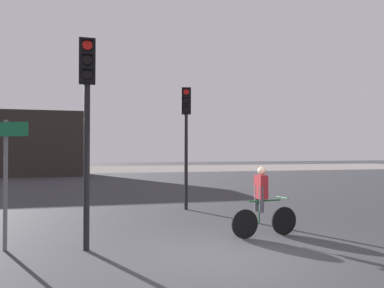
{
  "coord_description": "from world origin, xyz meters",
  "views": [
    {
      "loc": [
        -2.44,
        -6.46,
        1.98
      ],
      "look_at": [
        0.5,
        5.0,
        2.2
      ],
      "focal_mm": 35.0,
      "sensor_mm": 36.0,
      "label": 1
    }
  ],
  "objects_px": {
    "traffic_light_center": "(186,124)",
    "traffic_light_near_left": "(87,103)",
    "direction_sign_post": "(5,165)",
    "cyclist": "(262,201)"
  },
  "relations": [
    {
      "from": "traffic_light_center",
      "to": "traffic_light_near_left",
      "type": "bearing_deg",
      "value": 65.87
    },
    {
      "from": "traffic_light_center",
      "to": "direction_sign_post",
      "type": "height_order",
      "value": "traffic_light_center"
    },
    {
      "from": "direction_sign_post",
      "to": "cyclist",
      "type": "bearing_deg",
      "value": -153.26
    },
    {
      "from": "direction_sign_post",
      "to": "cyclist",
      "type": "relative_size",
      "value": 1.53
    },
    {
      "from": "traffic_light_near_left",
      "to": "direction_sign_post",
      "type": "height_order",
      "value": "traffic_light_near_left"
    },
    {
      "from": "traffic_light_center",
      "to": "traffic_light_near_left",
      "type": "height_order",
      "value": "traffic_light_near_left"
    },
    {
      "from": "traffic_light_near_left",
      "to": "cyclist",
      "type": "bearing_deg",
      "value": -178.29
    },
    {
      "from": "traffic_light_near_left",
      "to": "cyclist",
      "type": "xyz_separation_m",
      "value": [
        3.9,
        0.19,
        -2.13
      ]
    },
    {
      "from": "traffic_light_near_left",
      "to": "cyclist",
      "type": "height_order",
      "value": "traffic_light_near_left"
    },
    {
      "from": "traffic_light_near_left",
      "to": "direction_sign_post",
      "type": "xyz_separation_m",
      "value": [
        -1.58,
        0.37,
        -1.25
      ]
    }
  ]
}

